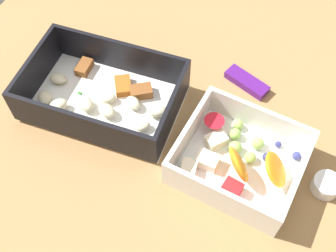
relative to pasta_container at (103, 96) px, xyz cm
name	(u,v)px	position (x,y,z in cm)	size (l,w,h in cm)	color
table_surface	(181,136)	(12.24, 0.35, -2.99)	(80.00, 80.00, 2.00)	#9E7547
pasta_container	(103,96)	(0.00, 0.00, 0.00)	(23.15, 16.37, 6.41)	white
fruit_bowl	(238,159)	(21.33, -1.40, -0.13)	(16.48, 14.83, 5.80)	white
candy_bar	(247,82)	(17.81, 12.59, -1.39)	(7.00, 2.40, 1.20)	#51197A
paper_cup_liner	(326,185)	(32.86, 0.40, -1.00)	(3.66, 3.66, 1.98)	white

